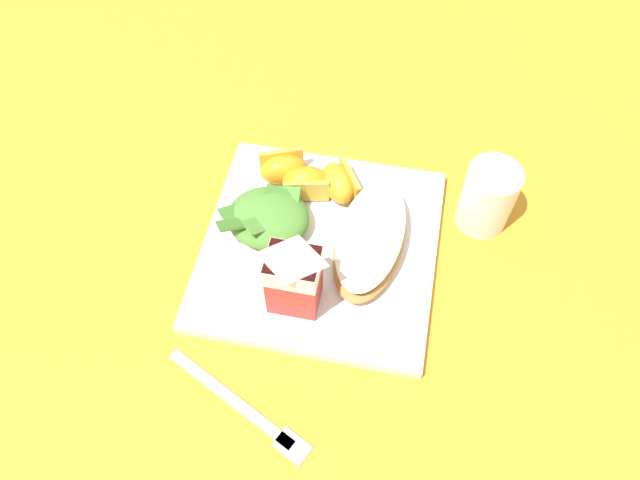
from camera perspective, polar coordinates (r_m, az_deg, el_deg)
name	(u,v)px	position (r m, az deg, el deg)	size (l,w,h in m)	color
ground	(320,251)	(0.77, 0.00, -1.06)	(3.00, 3.00, 0.00)	orange
white_plate	(320,248)	(0.76, 0.00, -0.74)	(0.28, 0.28, 0.02)	white
cheesy_pizza_bread	(370,240)	(0.74, 4.65, -0.01)	(0.09, 0.18, 0.04)	#B77F42
green_salad_pile	(268,218)	(0.75, -4.82, 2.07)	(0.11, 0.09, 0.05)	#4C8433
milk_carton	(293,274)	(0.66, -2.47, -3.15)	(0.06, 0.05, 0.11)	#B7332D
orange_wedge_front	(339,183)	(0.78, 1.75, 5.28)	(0.06, 0.07, 0.04)	orange
orange_wedge_middle	(306,182)	(0.78, -1.28, 5.34)	(0.07, 0.05, 0.04)	orange
orange_wedge_rear	(283,168)	(0.80, -3.41, 6.61)	(0.07, 0.06, 0.04)	orange
metal_fork	(248,411)	(0.68, -6.65, -15.39)	(0.18, 0.10, 0.01)	silver
drinking_clear_cup	(488,197)	(0.78, 15.16, 3.83)	(0.07, 0.07, 0.09)	silver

